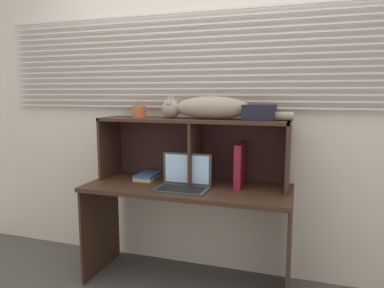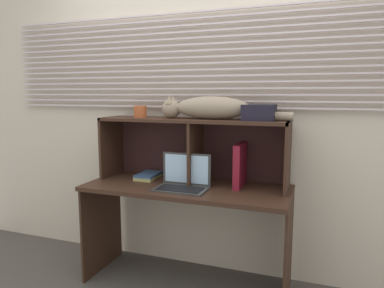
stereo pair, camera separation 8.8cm
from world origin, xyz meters
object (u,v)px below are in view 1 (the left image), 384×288
object	(u,v)px
binder_upright	(240,165)
book_stack	(148,176)
laptop	(184,181)
small_basket	(139,112)
cat	(209,108)
storage_box	(259,112)

from	to	relation	value
binder_upright	book_stack	world-z (taller)	binder_upright
book_stack	binder_upright	bearing A→B (deg)	0.40
laptop	small_basket	world-z (taller)	small_basket
binder_upright	small_basket	bearing A→B (deg)	180.00
cat	laptop	distance (m)	0.54
storage_box	small_basket	bearing A→B (deg)	180.00
small_basket	binder_upright	bearing A→B (deg)	0.00
book_stack	cat	bearing A→B (deg)	0.60
cat	small_basket	xyz separation A→B (m)	(-0.54, -0.00, -0.03)
laptop	storage_box	bearing A→B (deg)	21.10
cat	storage_box	bearing A→B (deg)	-0.00
laptop	book_stack	size ratio (longest dim) A/B	1.48
storage_box	cat	bearing A→B (deg)	180.00
laptop	binder_upright	world-z (taller)	binder_upright
storage_box	laptop	bearing A→B (deg)	-158.90
cat	small_basket	bearing A→B (deg)	-180.00
binder_upright	storage_box	distance (m)	0.39
cat	binder_upright	xyz separation A→B (m)	(0.23, -0.00, -0.40)
binder_upright	storage_box	xyz separation A→B (m)	(0.12, 0.00, 0.37)
cat	book_stack	xyz separation A→B (m)	(-0.48, -0.00, -0.53)
small_basket	book_stack	bearing A→B (deg)	-4.51
cat	binder_upright	size ratio (longest dim) A/B	3.08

